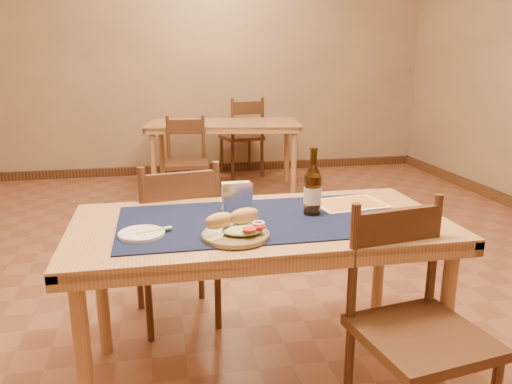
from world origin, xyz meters
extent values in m
cube|color=brown|center=(0.00, 0.00, -0.01)|extent=(6.00, 7.00, 0.02)
cube|color=tan|center=(0.00, 3.51, 1.40)|extent=(6.00, 0.02, 2.80)
cylinder|color=#AB8650|center=(-0.72, -1.12, 0.35)|extent=(0.06, 0.06, 0.71)
cylinder|color=#AB8650|center=(0.72, -1.12, 0.35)|extent=(0.06, 0.06, 0.71)
cylinder|color=#AB8650|center=(-0.72, -0.48, 0.35)|extent=(0.06, 0.06, 0.71)
cylinder|color=#AB8650|center=(0.72, -0.48, 0.35)|extent=(0.06, 0.06, 0.71)
cube|color=#AB8650|center=(0.00, -0.80, 0.73)|extent=(1.60, 0.80, 0.04)
cube|color=#10163A|center=(0.00, -0.80, 0.75)|extent=(1.20, 0.60, 0.01)
cube|color=#4D311B|center=(0.00, 3.47, 0.05)|extent=(6.00, 0.06, 0.10)
cylinder|color=#AB8650|center=(-0.47, 2.35, 0.35)|extent=(0.06, 0.06, 0.71)
cylinder|color=#AB8650|center=(0.97, 2.14, 0.35)|extent=(0.06, 0.06, 0.71)
cylinder|color=#AB8650|center=(-0.37, 2.99, 0.35)|extent=(0.06, 0.06, 0.71)
cylinder|color=#AB8650|center=(1.06, 2.78, 0.35)|extent=(0.06, 0.06, 0.71)
cube|color=#AB8650|center=(0.30, 2.56, 0.73)|extent=(1.71, 1.03, 0.04)
cylinder|color=#4D311B|center=(-0.20, 0.00, 0.23)|extent=(0.04, 0.04, 0.46)
cylinder|color=#4D311B|center=(-0.56, -0.06, 0.23)|extent=(0.04, 0.04, 0.46)
cylinder|color=#4D311B|center=(-0.14, -0.36, 0.23)|extent=(0.04, 0.04, 0.46)
cylinder|color=#4D311B|center=(-0.50, -0.42, 0.23)|extent=(0.04, 0.04, 0.46)
cube|color=#4D311B|center=(-0.35, -0.21, 0.46)|extent=(0.49, 0.49, 0.04)
cube|color=#4D311B|center=(-0.32, -0.40, 0.81)|extent=(0.37, 0.09, 0.14)
cylinder|color=#4D311B|center=(-0.14, -0.37, 0.69)|extent=(0.04, 0.04, 0.47)
cylinder|color=#4D311B|center=(-0.50, -0.43, 0.69)|extent=(0.04, 0.04, 0.47)
cylinder|color=#4D311B|center=(0.27, -1.19, 0.23)|extent=(0.04, 0.04, 0.46)
cylinder|color=#4D311B|center=(0.63, -1.14, 0.23)|extent=(0.04, 0.04, 0.46)
cube|color=#4D311B|center=(0.48, -1.34, 0.46)|extent=(0.49, 0.49, 0.04)
cube|color=#4D311B|center=(0.45, -1.15, 0.81)|extent=(0.36, 0.09, 0.14)
cylinder|color=#4D311B|center=(0.27, -1.18, 0.69)|extent=(0.04, 0.04, 0.47)
cylinder|color=#4D311B|center=(0.63, -1.13, 0.69)|extent=(0.04, 0.04, 0.47)
cylinder|color=#4D311B|center=(-0.33, 1.80, 0.22)|extent=(0.03, 0.03, 0.43)
cylinder|color=#4D311B|center=(0.02, 1.79, 0.22)|extent=(0.03, 0.03, 0.43)
cylinder|color=#4D311B|center=(-0.31, 2.15, 0.22)|extent=(0.03, 0.03, 0.43)
cylinder|color=#4D311B|center=(0.03, 2.13, 0.22)|extent=(0.03, 0.03, 0.43)
cube|color=#4D311B|center=(-0.15, 1.97, 0.43)|extent=(0.42, 0.42, 0.04)
cube|color=#4D311B|center=(-0.14, 2.15, 0.77)|extent=(0.35, 0.04, 0.13)
cylinder|color=#4D311B|center=(-0.31, 2.16, 0.65)|extent=(0.03, 0.03, 0.44)
cylinder|color=#4D311B|center=(0.03, 2.14, 0.65)|extent=(0.03, 0.03, 0.44)
cylinder|color=#4D311B|center=(0.74, 3.43, 0.24)|extent=(0.04, 0.04, 0.48)
cylinder|color=#4D311B|center=(0.37, 3.35, 0.24)|extent=(0.04, 0.04, 0.48)
cylinder|color=#4D311B|center=(0.83, 3.06, 0.24)|extent=(0.04, 0.04, 0.48)
cylinder|color=#4D311B|center=(0.45, 2.98, 0.24)|extent=(0.04, 0.04, 0.48)
cube|color=#4D311B|center=(0.60, 3.21, 0.48)|extent=(0.53, 0.53, 0.04)
cube|color=#4D311B|center=(0.64, 3.01, 0.85)|extent=(0.38, 0.11, 0.15)
cylinder|color=#4D311B|center=(0.83, 3.05, 0.72)|extent=(0.04, 0.04, 0.49)
cylinder|color=#4D311B|center=(0.46, 2.97, 0.72)|extent=(0.04, 0.04, 0.49)
cylinder|color=olive|center=(-0.14, -1.00, 0.76)|extent=(0.26, 0.26, 0.02)
torus|color=olive|center=(-0.14, -1.00, 0.77)|extent=(0.26, 0.26, 0.01)
ellipsoid|color=#A5B77E|center=(-0.11, -1.00, 0.79)|extent=(0.16, 0.13, 0.03)
ellipsoid|color=tan|center=(-0.20, -0.99, 0.82)|extent=(0.12, 0.09, 0.06)
ellipsoid|color=tan|center=(-0.10, -0.96, 0.82)|extent=(0.13, 0.08, 0.07)
cylinder|color=red|center=(-0.10, -1.05, 0.80)|extent=(0.05, 0.05, 0.01)
cylinder|color=red|center=(-0.05, -1.02, 0.80)|extent=(0.05, 0.05, 0.01)
torus|color=white|center=(-0.05, -1.01, 0.81)|extent=(0.05, 0.05, 0.01)
cylinder|color=white|center=(-0.50, -0.91, 0.76)|extent=(0.18, 0.18, 0.01)
torus|color=white|center=(-0.50, -0.91, 0.77)|extent=(0.18, 0.18, 0.01)
cube|color=#94CA6F|center=(-0.46, -0.90, 0.77)|extent=(0.11, 0.05, 0.00)
cube|color=#94CA6F|center=(-0.39, -0.88, 0.77)|extent=(0.04, 0.04, 0.00)
cylinder|color=#462A0C|center=(0.24, -0.77, 0.84)|extent=(0.08, 0.08, 0.17)
cone|color=#462A0C|center=(0.24, -0.77, 0.95)|extent=(0.08, 0.08, 0.05)
cylinder|color=#462A0C|center=(0.24, -0.77, 1.01)|extent=(0.03, 0.03, 0.07)
cylinder|color=#462A0C|center=(0.24, -0.77, 1.05)|extent=(0.04, 0.04, 0.01)
cylinder|color=#F2E2C2|center=(0.24, -0.77, 0.84)|extent=(0.08, 0.08, 0.07)
cube|color=silver|center=(-0.08, -0.64, 0.76)|extent=(0.15, 0.06, 0.00)
cube|color=silver|center=(-0.07, -0.66, 0.82)|extent=(0.13, 0.01, 0.12)
cube|color=silver|center=(-0.08, -0.62, 0.82)|extent=(0.13, 0.01, 0.12)
cube|color=white|center=(-0.08, -0.64, 0.82)|extent=(0.13, 0.04, 0.11)
cube|color=#44B1DB|center=(-0.08, -0.66, 0.83)|extent=(0.09, 0.01, 0.04)
cube|color=#F7E4BB|center=(0.46, -0.66, 0.76)|extent=(0.35, 0.28, 0.00)
cube|color=#C48032|center=(0.46, -0.66, 0.76)|extent=(0.30, 0.23, 0.00)
camera|label=1|loc=(-0.42, -2.79, 1.43)|focal=35.00mm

